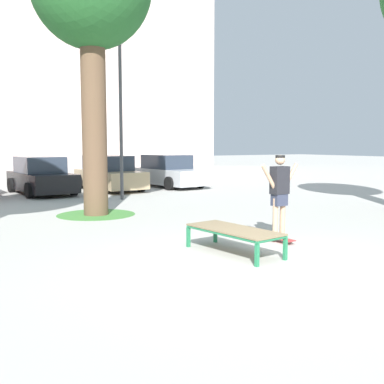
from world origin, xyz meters
name	(u,v)px	position (x,y,z in m)	size (l,w,h in m)	color
ground_plane	(251,265)	(0.00, 0.00, 0.00)	(120.00, 120.00, 0.00)	#B7B5AD
building_facade	(9,69)	(1.47, 30.83, 7.58)	(34.04, 4.00, 15.17)	beige
skate_box	(234,231)	(0.23, 0.81, 0.41)	(0.99, 1.98, 0.46)	#237A4C
skateboard	(278,238)	(1.59, 1.11, 0.08)	(0.23, 0.81, 0.09)	#B23333
skater	(279,190)	(1.59, 1.11, 1.07)	(1.00, 0.29, 1.69)	tan
grass_patch_mid_back	(96,214)	(-0.40, 6.56, 0.00)	(2.21, 2.21, 0.01)	#47893D
car_black	(41,177)	(-0.46, 13.00, 0.69)	(2.15, 4.31, 1.50)	black
car_tan	(109,174)	(2.44, 13.01, 0.69)	(2.09, 4.29, 1.50)	tan
car_silver	(168,172)	(5.34, 12.99, 0.69)	(2.28, 4.37, 1.50)	#B7BABF
light_post	(120,93)	(1.63, 9.58, 3.83)	(0.36, 0.36, 5.83)	#4C4C51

